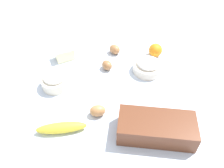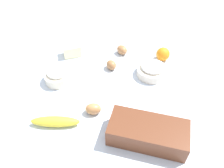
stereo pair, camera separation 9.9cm
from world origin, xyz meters
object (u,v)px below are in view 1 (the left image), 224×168
(orange_fruit, at_px, (155,50))
(egg_loose, at_px, (98,111))
(flour_bowl, at_px, (55,80))
(egg_beside_bowl, at_px, (115,49))
(sugar_bowl, at_px, (148,66))
(egg_near_butter, at_px, (107,65))
(banana, at_px, (61,128))
(loaf_pan, at_px, (156,128))
(butter_block, at_px, (64,54))

(orange_fruit, distance_m, egg_loose, 0.49)
(flour_bowl, bearing_deg, egg_beside_bowl, -143.15)
(sugar_bowl, bearing_deg, egg_beside_bowl, -48.68)
(sugar_bowl, relative_size, egg_near_butter, 2.46)
(banana, bearing_deg, orange_fruit, -137.34)
(loaf_pan, relative_size, banana, 1.59)
(flour_bowl, relative_size, banana, 0.67)
(loaf_pan, relative_size, sugar_bowl, 2.10)
(orange_fruit, height_order, egg_beside_bowl, orange_fruit)
(egg_near_butter, relative_size, egg_beside_bowl, 0.93)
(loaf_pan, relative_size, egg_near_butter, 5.17)
(loaf_pan, bearing_deg, banana, 4.18)
(orange_fruit, xyz_separation_m, butter_block, (0.47, -0.02, -0.00))
(flour_bowl, xyz_separation_m, egg_beside_bowl, (-0.29, -0.22, -0.01))
(banana, height_order, egg_near_butter, egg_near_butter)
(egg_loose, bearing_deg, sugar_bowl, -136.68)
(flour_bowl, height_order, egg_loose, flour_bowl)
(sugar_bowl, xyz_separation_m, banana, (0.40, 0.31, -0.01))
(sugar_bowl, distance_m, butter_block, 0.43)
(loaf_pan, bearing_deg, butter_block, -42.08)
(sugar_bowl, distance_m, egg_beside_bowl, 0.22)
(orange_fruit, distance_m, butter_block, 0.47)
(orange_fruit, bearing_deg, egg_loose, 48.27)
(egg_loose, bearing_deg, egg_beside_bowl, -105.72)
(egg_loose, bearing_deg, orange_fruit, -131.73)
(loaf_pan, height_order, butter_block, loaf_pan)
(orange_fruit, distance_m, egg_beside_bowl, 0.21)
(loaf_pan, height_order, banana, loaf_pan)
(egg_loose, bearing_deg, egg_near_butter, -102.49)
(banana, bearing_deg, egg_near_butter, -120.40)
(flour_bowl, distance_m, orange_fruit, 0.53)
(egg_near_butter, height_order, egg_loose, egg_loose)
(sugar_bowl, relative_size, egg_loose, 2.22)
(flour_bowl, xyz_separation_m, egg_loose, (-0.18, 0.19, -0.01))
(sugar_bowl, bearing_deg, egg_near_butter, -10.79)
(banana, relative_size, egg_loose, 2.95)
(loaf_pan, height_order, sugar_bowl, loaf_pan)
(egg_beside_bowl, bearing_deg, loaf_pan, 100.18)
(sugar_bowl, distance_m, banana, 0.50)
(loaf_pan, relative_size, orange_fruit, 4.33)
(butter_block, height_order, egg_loose, butter_block)
(flour_bowl, height_order, orange_fruit, flour_bowl)
(loaf_pan, bearing_deg, orange_fruit, -91.01)
(butter_block, height_order, egg_near_butter, butter_block)
(sugar_bowl, relative_size, butter_block, 1.59)
(egg_beside_bowl, bearing_deg, flour_bowl, 36.85)
(flour_bowl, distance_m, banana, 0.25)
(loaf_pan, xyz_separation_m, butter_block, (0.36, -0.50, -0.01))
(loaf_pan, distance_m, orange_fruit, 0.49)
(sugar_bowl, height_order, egg_loose, sugar_bowl)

